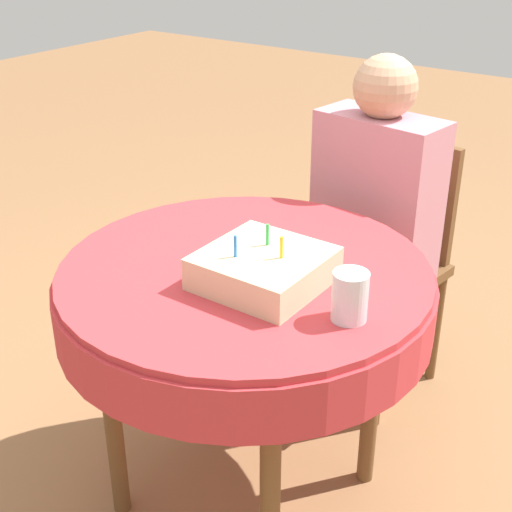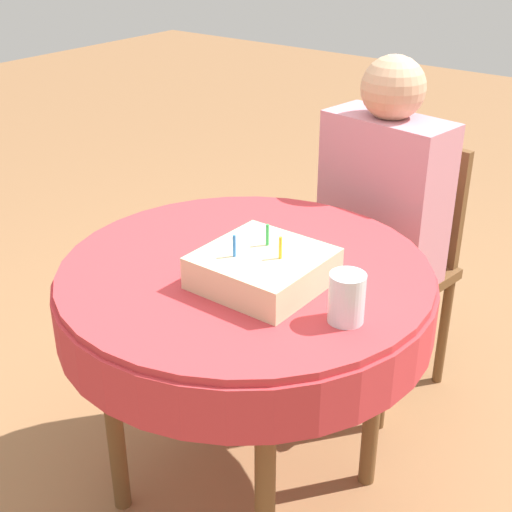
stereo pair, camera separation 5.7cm
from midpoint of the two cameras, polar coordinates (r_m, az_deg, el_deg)
name	(u,v)px [view 1 (the left image)]	position (r m, az deg, el deg)	size (l,w,h in m)	color
ground_plane	(247,492)	(2.29, -1.51, -18.34)	(12.00, 12.00, 0.00)	#8C603D
dining_table	(245,299)	(1.87, -1.76, -3.46)	(0.98, 0.98, 0.78)	#BC3338
chair	(382,255)	(2.54, 9.45, 0.11)	(0.47, 0.47, 0.89)	brown
person	(373,201)	(2.38, 8.65, 4.34)	(0.43, 0.32, 1.20)	tan
birthday_cake	(264,268)	(1.73, -0.32, -0.99)	(0.28, 0.28, 0.14)	beige
drinking_glass	(350,296)	(1.59, 6.50, -3.22)	(0.08, 0.08, 0.12)	silver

